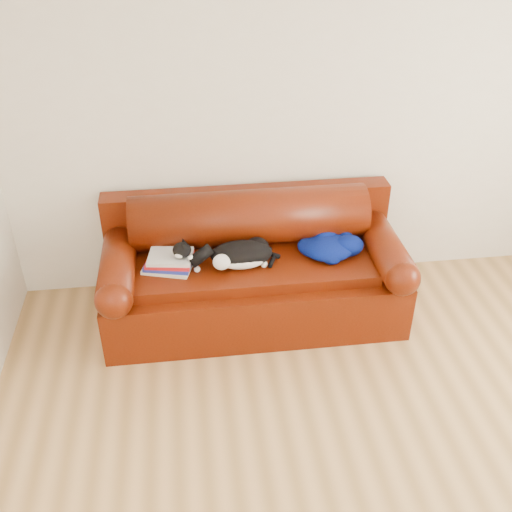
{
  "coord_description": "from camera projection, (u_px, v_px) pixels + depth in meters",
  "views": [
    {
      "loc": [
        -0.95,
        -2.0,
        2.79
      ],
      "look_at": [
        -0.52,
        1.35,
        0.6
      ],
      "focal_mm": 42.0,
      "sensor_mm": 36.0,
      "label": 1
    }
  ],
  "objects": [
    {
      "name": "cat",
      "position": [
        241.0,
        255.0,
        4.07
      ],
      "size": [
        0.61,
        0.38,
        0.22
      ],
      "rotation": [
        0.0,
        0.0,
        0.4
      ],
      "color": "black",
      "rests_on": "sofa_base"
    },
    {
      "name": "sofa_base",
      "position": [
        253.0,
        288.0,
        4.34
      ],
      "size": [
        2.1,
        0.9,
        0.5
      ],
      "color": "#380B02",
      "rests_on": "ground"
    },
    {
      "name": "ground",
      "position": [
        381.0,
        474.0,
        3.29
      ],
      "size": [
        4.5,
        4.5,
        0.0
      ],
      "primitive_type": "plane",
      "color": "olive",
      "rests_on": "ground"
    },
    {
      "name": "sofa_back",
      "position": [
        249.0,
        235.0,
        4.38
      ],
      "size": [
        2.1,
        1.01,
        0.88
      ],
      "color": "#380B02",
      "rests_on": "ground"
    },
    {
      "name": "room_shell",
      "position": [
        456.0,
        202.0,
        2.41
      ],
      "size": [
        4.52,
        4.02,
        2.61
      ],
      "color": "beige",
      "rests_on": "ground"
    },
    {
      "name": "book_stack",
      "position": [
        170.0,
        261.0,
        4.07
      ],
      "size": [
        0.38,
        0.33,
        0.1
      ],
      "rotation": [
        0.0,
        0.0,
        -0.22
      ],
      "color": "beige",
      "rests_on": "sofa_base"
    },
    {
      "name": "blanket",
      "position": [
        330.0,
        246.0,
        4.22
      ],
      "size": [
        0.52,
        0.42,
        0.14
      ],
      "rotation": [
        0.0,
        0.0,
        0.29
      ],
      "color": "#02034B",
      "rests_on": "sofa_base"
    }
  ]
}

